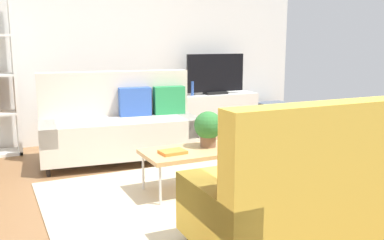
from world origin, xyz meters
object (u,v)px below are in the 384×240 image
at_px(couch_green, 322,187).
at_px(storage_trunk, 273,115).
at_px(table_book_0, 173,152).
at_px(vase_0, 181,89).
at_px(couch_beige, 121,125).
at_px(bottle_0, 192,88).
at_px(tv, 216,75).
at_px(potted_plant, 208,127).
at_px(tv_console, 215,113).
at_px(coffee_table, 198,152).

distance_m(couch_green, storage_trunk, 4.30).
relative_size(storage_trunk, table_book_0, 2.17).
height_order(couch_green, vase_0, couch_green).
relative_size(couch_beige, storage_trunk, 3.81).
distance_m(vase_0, bottle_0, 0.18).
relative_size(couch_green, vase_0, 10.03).
xyz_separation_m(tv, potted_plant, (-1.32, -2.25, -0.33)).
bearing_deg(vase_0, tv, -6.88).
bearing_deg(couch_green, potted_plant, 96.71).
bearing_deg(table_book_0, tv, 53.16).
height_order(couch_beige, potted_plant, couch_beige).
bearing_deg(tv_console, couch_green, -107.45).
xyz_separation_m(coffee_table, vase_0, (0.88, 2.38, 0.34)).
distance_m(coffee_table, vase_0, 2.56).
distance_m(couch_beige, vase_0, 1.61).
height_order(couch_green, bottle_0, couch_green).
distance_m(tv, table_book_0, 2.97).
height_order(tv_console, table_book_0, tv_console).
bearing_deg(table_book_0, couch_beige, 93.32).
xyz_separation_m(coffee_table, bottle_0, (1.04, 2.29, 0.36)).
relative_size(table_book_0, bottle_0, 1.07).
distance_m(couch_green, vase_0, 3.85).
distance_m(couch_beige, coffee_table, 1.47).
relative_size(tv, bottle_0, 4.47).
xyz_separation_m(tv_console, storage_trunk, (1.10, -0.10, -0.10)).
xyz_separation_m(coffee_table, tv_console, (1.46, 2.33, -0.07)).
relative_size(coffee_table, tv, 1.10).
relative_size(couch_green, potted_plant, 5.27).
bearing_deg(tv_console, couch_beige, -153.74).
height_order(couch_green, storage_trunk, couch_green).
distance_m(tv_console, potted_plant, 2.64).
bearing_deg(table_book_0, bottle_0, 60.19).
xyz_separation_m(couch_beige, table_book_0, (0.08, -1.45, -0.01)).
bearing_deg(coffee_table, vase_0, 69.61).
bearing_deg(couch_green, table_book_0, 113.64).
height_order(potted_plant, table_book_0, potted_plant).
xyz_separation_m(couch_beige, couch_green, (0.66, -2.84, -0.01)).
bearing_deg(potted_plant, storage_trunk, 41.83).
xyz_separation_m(couch_beige, tv_console, (1.84, 0.91, -0.13)).
bearing_deg(bottle_0, tv_console, 5.39).
relative_size(tv_console, tv, 1.40).
height_order(tv, potted_plant, tv).
distance_m(couch_beige, potted_plant, 1.47).
distance_m(potted_plant, table_book_0, 0.48).
xyz_separation_m(couch_green, bottle_0, (0.75, 3.71, 0.31)).
bearing_deg(potted_plant, couch_green, -84.37).
xyz_separation_m(storage_trunk, table_book_0, (-2.85, -2.26, 0.22)).
distance_m(coffee_table, potted_plant, 0.28).
xyz_separation_m(storage_trunk, vase_0, (-1.68, 0.15, 0.52)).
height_order(coffee_table, table_book_0, table_book_0).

